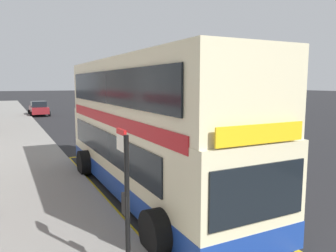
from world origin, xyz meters
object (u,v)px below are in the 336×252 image
(double_decker_bus, at_px, (146,131))
(parked_car_white_far, at_px, (144,115))
(parked_car_maroon_kerbside, at_px, (39,109))
(bus_stop_sign, at_px, (126,191))

(double_decker_bus, xyz_separation_m, parked_car_white_far, (7.17, 17.29, -1.26))
(double_decker_bus, relative_size, parked_car_maroon_kerbside, 2.54)
(bus_stop_sign, height_order, parked_car_maroon_kerbside, bus_stop_sign)
(double_decker_bus, distance_m, bus_stop_sign, 4.93)
(double_decker_bus, relative_size, parked_car_white_far, 2.54)
(bus_stop_sign, xyz_separation_m, parked_car_white_far, (9.45, 21.66, -0.91))
(parked_car_white_far, bearing_deg, parked_car_maroon_kerbside, -58.28)
(double_decker_bus, bearing_deg, parked_car_white_far, 67.47)
(bus_stop_sign, relative_size, parked_car_maroon_kerbside, 0.64)
(double_decker_bus, relative_size, bus_stop_sign, 3.99)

